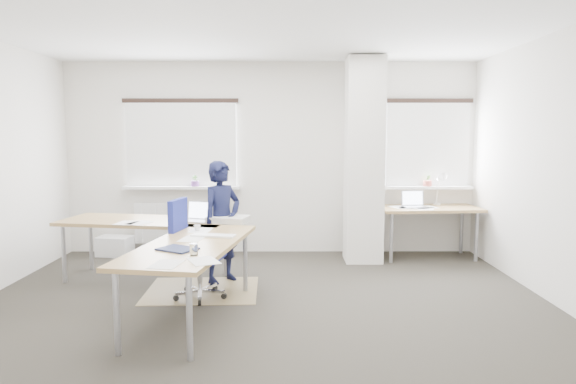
{
  "coord_description": "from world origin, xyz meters",
  "views": [
    {
      "loc": [
        0.24,
        -5.07,
        1.74
      ],
      "look_at": [
        0.26,
        0.9,
        1.08
      ],
      "focal_mm": 32.0,
      "sensor_mm": 36.0,
      "label": 1
    }
  ],
  "objects_px": {
    "desk_main": "(171,233)",
    "person": "(222,222)",
    "task_chair": "(196,271)",
    "desk_side": "(429,210)"
  },
  "relations": [
    {
      "from": "desk_main",
      "to": "person",
      "type": "distance_m",
      "value": 0.74
    },
    {
      "from": "desk_main",
      "to": "task_chair",
      "type": "height_order",
      "value": "task_chair"
    },
    {
      "from": "desk_main",
      "to": "person",
      "type": "height_order",
      "value": "person"
    },
    {
      "from": "desk_main",
      "to": "task_chair",
      "type": "relative_size",
      "value": 2.77
    },
    {
      "from": "person",
      "to": "desk_side",
      "type": "bearing_deg",
      "value": -23.12
    },
    {
      "from": "desk_main",
      "to": "person",
      "type": "relative_size",
      "value": 2.04
    },
    {
      "from": "desk_main",
      "to": "desk_side",
      "type": "distance_m",
      "value": 3.7
    },
    {
      "from": "task_chair",
      "to": "person",
      "type": "height_order",
      "value": "person"
    },
    {
      "from": "desk_side",
      "to": "person",
      "type": "distance_m",
      "value": 3.02
    },
    {
      "from": "desk_side",
      "to": "person",
      "type": "height_order",
      "value": "person"
    }
  ]
}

